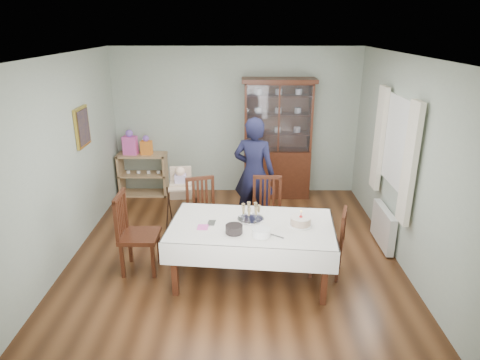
{
  "coord_description": "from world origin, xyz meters",
  "views": [
    {
      "loc": [
        0.12,
        -5.29,
        3.06
      ],
      "look_at": [
        0.08,
        0.2,
        1.05
      ],
      "focal_mm": 32.0,
      "sensor_mm": 36.0,
      "label": 1
    }
  ],
  "objects_px": {
    "gift_bag_pink": "(130,143)",
    "dining_table": "(251,251)",
    "woman": "(254,173)",
    "birthday_cake": "(301,221)",
    "chair_far_left": "(204,226)",
    "chair_far_right": "(267,224)",
    "chair_end_right": "(327,255)",
    "champagne_tray": "(251,215)",
    "china_cabinet": "(277,137)",
    "chair_end_left": "(139,248)",
    "gift_bag_orange": "(146,146)",
    "sideboard": "(143,174)",
    "high_chair": "(182,204)"
  },
  "relations": [
    {
      "from": "gift_bag_pink",
      "to": "china_cabinet",
      "type": "bearing_deg",
      "value": -0.03
    },
    {
      "from": "chair_end_left",
      "to": "high_chair",
      "type": "height_order",
      "value": "chair_end_left"
    },
    {
      "from": "dining_table",
      "to": "chair_far_right",
      "type": "relative_size",
      "value": 2.14
    },
    {
      "from": "chair_far_left",
      "to": "chair_end_right",
      "type": "relative_size",
      "value": 1.09
    },
    {
      "from": "chair_far_left",
      "to": "chair_end_left",
      "type": "xyz_separation_m",
      "value": [
        -0.78,
        -0.71,
        0.02
      ]
    },
    {
      "from": "dining_table",
      "to": "gift_bag_pink",
      "type": "relative_size",
      "value": 4.57
    },
    {
      "from": "chair_end_right",
      "to": "woman",
      "type": "xyz_separation_m",
      "value": [
        -0.92,
        1.44,
        0.61
      ]
    },
    {
      "from": "chair_end_right",
      "to": "gift_bag_orange",
      "type": "bearing_deg",
      "value": -115.94
    },
    {
      "from": "dining_table",
      "to": "high_chair",
      "type": "distance_m",
      "value": 1.83
    },
    {
      "from": "sideboard",
      "to": "high_chair",
      "type": "xyz_separation_m",
      "value": [
        0.91,
        -1.37,
        -0.01
      ]
    },
    {
      "from": "high_chair",
      "to": "chair_far_left",
      "type": "bearing_deg",
      "value": -60.38
    },
    {
      "from": "chair_far_right",
      "to": "chair_end_right",
      "type": "xyz_separation_m",
      "value": [
        0.74,
        -0.84,
        -0.02
      ]
    },
    {
      "from": "china_cabinet",
      "to": "woman",
      "type": "xyz_separation_m",
      "value": [
        -0.45,
        -1.27,
        -0.24
      ]
    },
    {
      "from": "chair_far_left",
      "to": "high_chair",
      "type": "height_order",
      "value": "high_chair"
    },
    {
      "from": "sideboard",
      "to": "gift_bag_pink",
      "type": "xyz_separation_m",
      "value": [
        -0.19,
        -0.02,
        0.6
      ]
    },
    {
      "from": "woman",
      "to": "birthday_cake",
      "type": "relative_size",
      "value": 6.15
    },
    {
      "from": "gift_bag_pink",
      "to": "chair_far_left",
      "type": "bearing_deg",
      "value": -52.25
    },
    {
      "from": "woman",
      "to": "gift_bag_pink",
      "type": "distance_m",
      "value": 2.58
    },
    {
      "from": "dining_table",
      "to": "china_cabinet",
      "type": "relative_size",
      "value": 0.97
    },
    {
      "from": "champagne_tray",
      "to": "high_chair",
      "type": "bearing_deg",
      "value": 128.11
    },
    {
      "from": "champagne_tray",
      "to": "chair_end_left",
      "type": "bearing_deg",
      "value": 177.21
    },
    {
      "from": "chair_far_right",
      "to": "birthday_cake",
      "type": "height_order",
      "value": "chair_far_right"
    },
    {
      "from": "dining_table",
      "to": "high_chair",
      "type": "height_order",
      "value": "high_chair"
    },
    {
      "from": "chair_end_left",
      "to": "birthday_cake",
      "type": "height_order",
      "value": "chair_end_left"
    },
    {
      "from": "china_cabinet",
      "to": "chair_far_left",
      "type": "xyz_separation_m",
      "value": [
        -1.2,
        -1.93,
        -0.83
      ]
    },
    {
      "from": "chair_end_left",
      "to": "champagne_tray",
      "type": "height_order",
      "value": "chair_end_left"
    },
    {
      "from": "birthday_cake",
      "to": "china_cabinet",
      "type": "bearing_deg",
      "value": 91.51
    },
    {
      "from": "chair_far_right",
      "to": "gift_bag_orange",
      "type": "height_order",
      "value": "gift_bag_orange"
    },
    {
      "from": "sideboard",
      "to": "birthday_cake",
      "type": "height_order",
      "value": "birthday_cake"
    },
    {
      "from": "gift_bag_pink",
      "to": "dining_table",
      "type": "bearing_deg",
      "value": -52.57
    },
    {
      "from": "china_cabinet",
      "to": "sideboard",
      "type": "relative_size",
      "value": 2.42
    },
    {
      "from": "sideboard",
      "to": "dining_table",
      "type": "bearing_deg",
      "value": -55.28
    },
    {
      "from": "high_chair",
      "to": "chair_far_right",
      "type": "bearing_deg",
      "value": -26.39
    },
    {
      "from": "champagne_tray",
      "to": "chair_end_right",
      "type": "bearing_deg",
      "value": -0.34
    },
    {
      "from": "woman",
      "to": "dining_table",
      "type": "bearing_deg",
      "value": 102.28
    },
    {
      "from": "chair_far_left",
      "to": "gift_bag_pink",
      "type": "xyz_separation_m",
      "value": [
        -1.49,
        1.93,
        0.71
      ]
    },
    {
      "from": "chair_far_left",
      "to": "woman",
      "type": "distance_m",
      "value": 1.16
    },
    {
      "from": "gift_bag_pink",
      "to": "gift_bag_orange",
      "type": "bearing_deg",
      "value": 0.0
    },
    {
      "from": "sideboard",
      "to": "champagne_tray",
      "type": "height_order",
      "value": "champagne_tray"
    },
    {
      "from": "chair_far_left",
      "to": "birthday_cake",
      "type": "bearing_deg",
      "value": -53.38
    },
    {
      "from": "chair_far_left",
      "to": "gift_bag_pink",
      "type": "distance_m",
      "value": 2.54
    },
    {
      "from": "champagne_tray",
      "to": "birthday_cake",
      "type": "bearing_deg",
      "value": -14.26
    },
    {
      "from": "birthday_cake",
      "to": "gift_bag_pink",
      "type": "bearing_deg",
      "value": 134.04
    },
    {
      "from": "champagne_tray",
      "to": "china_cabinet",
      "type": "bearing_deg",
      "value": 78.96
    },
    {
      "from": "birthday_cake",
      "to": "chair_end_right",
      "type": "bearing_deg",
      "value": 20.69
    },
    {
      "from": "dining_table",
      "to": "chair_far_left",
      "type": "relative_size",
      "value": 2.14
    },
    {
      "from": "gift_bag_orange",
      "to": "chair_far_left",
      "type": "bearing_deg",
      "value": -58.14
    },
    {
      "from": "woman",
      "to": "gift_bag_pink",
      "type": "height_order",
      "value": "woman"
    },
    {
      "from": "champagne_tray",
      "to": "gift_bag_pink",
      "type": "xyz_separation_m",
      "value": [
        -2.16,
        2.71,
        0.18
      ]
    },
    {
      "from": "gift_bag_pink",
      "to": "champagne_tray",
      "type": "bearing_deg",
      "value": -51.38
    }
  ]
}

